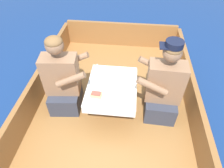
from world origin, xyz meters
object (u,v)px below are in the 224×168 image
(person_starboard, at_px, (163,88))
(sandwich, at_px, (96,95))
(coffee_cup_port, at_px, (129,74))
(coffee_cup_starboard, at_px, (128,94))
(person_port, at_px, (63,82))
(tin_can, at_px, (131,84))

(person_starboard, distance_m, sandwich, 0.77)
(coffee_cup_port, bearing_deg, coffee_cup_starboard, -88.71)
(person_port, bearing_deg, person_starboard, -5.66)
(person_port, distance_m, coffee_cup_starboard, 0.80)
(coffee_cup_port, distance_m, tin_can, 0.16)
(sandwich, relative_size, coffee_cup_port, 1.39)
(sandwich, xyz_separation_m, tin_can, (0.37, 0.22, -0.00))
(person_starboard, relative_size, coffee_cup_port, 11.27)
(sandwich, bearing_deg, coffee_cup_port, 48.15)
(person_port, distance_m, tin_can, 0.80)
(person_starboard, bearing_deg, person_port, 2.37)
(person_starboard, xyz_separation_m, tin_can, (-0.37, 0.01, 0.02))
(person_port, bearing_deg, coffee_cup_port, 7.16)
(person_port, height_order, tin_can, person_port)
(person_port, xyz_separation_m, tin_can, (0.80, 0.02, 0.03))
(coffee_cup_starboard, distance_m, tin_can, 0.16)
(person_starboard, height_order, coffee_cup_port, person_starboard)
(person_port, distance_m, sandwich, 0.48)
(person_starboard, relative_size, sandwich, 8.10)
(coffee_cup_port, bearing_deg, person_starboard, -23.86)
(coffee_cup_port, relative_size, coffee_cup_starboard, 0.90)
(coffee_cup_starboard, bearing_deg, coffee_cup_port, 91.29)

